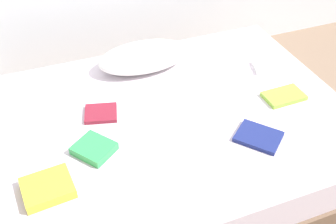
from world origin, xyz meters
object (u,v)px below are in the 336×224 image
(pillow, at_px, (144,57))
(textbook_green, at_px, (94,149))
(textbook_yellow, at_px, (48,188))
(textbook_maroon, at_px, (101,113))
(bed, at_px, (171,147))
(textbook_lime, at_px, (284,96))
(textbook_navy, at_px, (259,137))
(textbook_white, at_px, (268,67))

(pillow, xyz_separation_m, textbook_green, (-0.47, -0.63, -0.06))
(textbook_yellow, distance_m, textbook_maroon, 0.56)
(textbook_maroon, bearing_deg, bed, -6.15)
(textbook_lime, bearing_deg, bed, 170.84)
(textbook_yellow, bearing_deg, bed, 17.62)
(textbook_yellow, bearing_deg, pillow, 42.80)
(textbook_navy, xyz_separation_m, textbook_maroon, (-0.71, 0.48, -0.00))
(textbook_lime, distance_m, textbook_green, 1.12)
(textbook_yellow, xyz_separation_m, textbook_green, (0.25, 0.17, -0.00))
(pillow, height_order, textbook_yellow, pillow)
(pillow, height_order, textbook_navy, pillow)
(textbook_white, relative_size, textbook_green, 0.97)
(pillow, relative_size, textbook_green, 3.19)
(bed, relative_size, textbook_navy, 9.09)
(textbook_lime, distance_m, textbook_yellow, 1.39)
(pillow, bearing_deg, bed, -91.33)
(bed, distance_m, textbook_white, 0.81)
(bed, bearing_deg, textbook_yellow, -157.32)
(pillow, bearing_deg, textbook_maroon, -135.82)
(textbook_yellow, bearing_deg, textbook_maroon, 46.22)
(textbook_lime, height_order, textbook_green, textbook_green)
(pillow, relative_size, textbook_yellow, 2.67)
(pillow, xyz_separation_m, textbook_yellow, (-0.72, -0.80, -0.05))
(textbook_yellow, bearing_deg, textbook_green, 29.27)
(bed, height_order, textbook_green, textbook_green)
(pillow, height_order, textbook_lime, pillow)
(pillow, height_order, textbook_white, pillow)
(textbook_navy, xyz_separation_m, textbook_white, (0.39, 0.54, 0.00))
(textbook_lime, relative_size, textbook_green, 1.26)
(pillow, distance_m, textbook_lime, 0.88)
(bed, distance_m, textbook_yellow, 0.82)
(textbook_lime, xyz_separation_m, textbook_maroon, (-1.02, 0.23, -0.00))
(pillow, bearing_deg, textbook_white, -22.50)
(textbook_white, bearing_deg, textbook_maroon, -160.65)
(bed, xyz_separation_m, textbook_white, (0.74, 0.20, 0.26))
(textbook_navy, height_order, textbook_maroon, same)
(bed, xyz_separation_m, textbook_yellow, (-0.71, -0.30, 0.28))
(textbook_lime, distance_m, textbook_maroon, 1.05)
(pillow, bearing_deg, textbook_lime, -42.44)
(textbook_lime, bearing_deg, textbook_yellow, -172.67)
(textbook_white, relative_size, textbook_maroon, 1.02)
(textbook_white, height_order, textbook_maroon, textbook_white)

